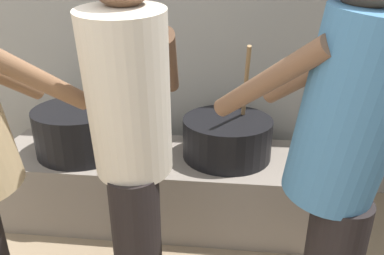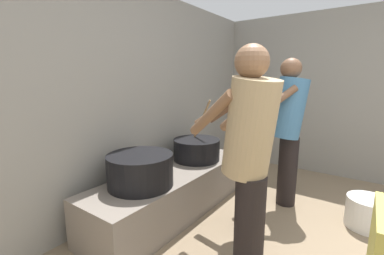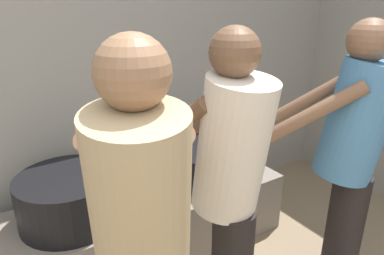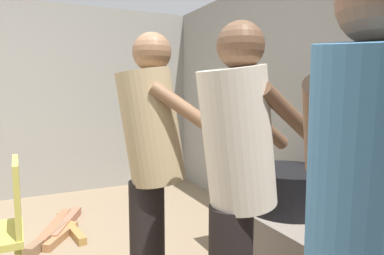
{
  "view_description": "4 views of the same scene",
  "coord_description": "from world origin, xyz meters",
  "views": [
    {
      "loc": [
        0.92,
        -0.17,
        1.44
      ],
      "look_at": [
        0.75,
        1.42,
        0.79
      ],
      "focal_mm": 33.7,
      "sensor_mm": 36.0,
      "label": 1
    },
    {
      "loc": [
        -1.46,
        0.2,
        1.37
      ],
      "look_at": [
        0.22,
        1.4,
        0.98
      ],
      "focal_mm": 24.14,
      "sensor_mm": 36.0,
      "label": 2
    },
    {
      "loc": [
        -0.32,
        -0.01,
        1.65
      ],
      "look_at": [
        0.61,
        1.43,
        1.01
      ],
      "focal_mm": 32.19,
      "sensor_mm": 36.0,
      "label": 3
    },
    {
      "loc": [
        1.8,
        0.2,
        1.27
      ],
      "look_at": [
        0.1,
        1.03,
        1.06
      ],
      "focal_mm": 31.92,
      "sensor_mm": 36.0,
      "label": 4
    }
  ],
  "objects": [
    {
      "name": "block_enclosure_rear",
      "position": [
        0.0,
        2.32,
        1.14
      ],
      "size": [
        5.56,
        0.2,
        2.28
      ],
      "primitive_type": "cube",
      "color": "gray",
      "rests_on": "ground_plane"
    },
    {
      "name": "cook_in_blue_shirt",
      "position": [
        1.29,
        0.93,
        0.9
      ],
      "size": [
        0.68,
        0.7,
        1.57
      ],
      "color": "black",
      "rests_on": "ground_plane"
    },
    {
      "name": "cooking_pot_main",
      "position": [
        0.92,
        1.83,
        0.56
      ],
      "size": [
        0.53,
        0.53,
        0.69
      ],
      "color": "black",
      "rests_on": "hearth_ledge"
    },
    {
      "name": "cook_in_cream_shirt",
      "position": [
        0.56,
        1.03,
        0.89
      ],
      "size": [
        0.4,
        0.68,
        1.56
      ],
      "color": "black",
      "rests_on": "ground_plane"
    },
    {
      "name": "cooking_pot_secondary",
      "position": [
        0.02,
        1.81,
        0.58
      ],
      "size": [
        0.57,
        0.57,
        0.28
      ],
      "color": "black",
      "rests_on": "hearth_ledge"
    },
    {
      "name": "hearth_ledge",
      "position": [
        0.47,
        1.8,
        0.22
      ],
      "size": [
        1.99,
        0.6,
        0.44
      ],
      "primitive_type": "cube",
      "color": "slate",
      "rests_on": "ground_plane"
    }
  ]
}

